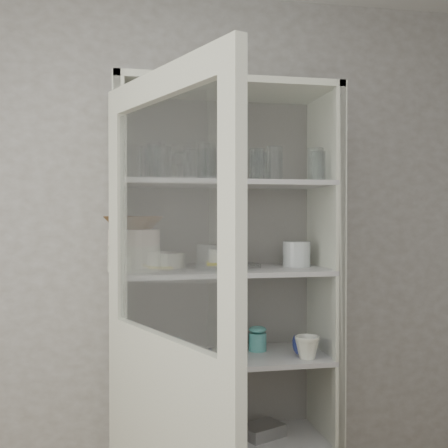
{
  "coord_description": "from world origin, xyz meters",
  "views": [
    {
      "loc": [
        -0.3,
        -1.26,
        1.51
      ],
      "look_at": [
        0.2,
        1.27,
        1.47
      ],
      "focal_mm": 45.0,
      "sensor_mm": 36.0,
      "label": 1
    }
  ],
  "objects_px": {
    "cream_bowl": "(134,238)",
    "tin_box": "(262,431)",
    "teal_jar": "(258,340)",
    "pantry_cabinet": "(221,335)",
    "goblet_3": "(259,165)",
    "mug_teal": "(236,341)",
    "cupboard_door": "(165,402)",
    "terracotta_bowl": "(134,223)",
    "glass_platter": "(223,266)",
    "plate_stack_back": "(163,260)",
    "grey_bowl_stack": "(297,254)",
    "plate_stack_front": "(134,258)",
    "white_ramekin": "(223,255)",
    "white_canister": "(134,343)",
    "yellow_trivet": "(223,263)",
    "mug_blue": "(305,346)",
    "goblet_2": "(229,167)",
    "cream_dish": "(172,437)",
    "measuring_cups": "(212,354)",
    "goblet_1": "(179,165)",
    "mug_white": "(307,347)",
    "goblet_0": "(147,164)"
  },
  "relations": [
    {
      "from": "plate_stack_back",
      "to": "glass_platter",
      "type": "distance_m",
      "value": 0.29
    },
    {
      "from": "cream_bowl",
      "to": "tin_box",
      "type": "bearing_deg",
      "value": 4.35
    },
    {
      "from": "white_ramekin",
      "to": "mug_blue",
      "type": "bearing_deg",
      "value": -15.19
    },
    {
      "from": "glass_platter",
      "to": "teal_jar",
      "type": "xyz_separation_m",
      "value": [
        0.17,
        0.04,
        -0.36
      ]
    },
    {
      "from": "yellow_trivet",
      "to": "cream_dish",
      "type": "bearing_deg",
      "value": -179.06
    },
    {
      "from": "cream_dish",
      "to": "mug_teal",
      "type": "bearing_deg",
      "value": 9.57
    },
    {
      "from": "yellow_trivet",
      "to": "mug_blue",
      "type": "xyz_separation_m",
      "value": [
        0.36,
        -0.1,
        -0.38
      ]
    },
    {
      "from": "tin_box",
      "to": "cream_dish",
      "type": "bearing_deg",
      "value": -178.13
    },
    {
      "from": "goblet_2",
      "to": "measuring_cups",
      "type": "distance_m",
      "value": 0.88
    },
    {
      "from": "goblet_0",
      "to": "white_canister",
      "type": "distance_m",
      "value": 0.82
    },
    {
      "from": "plate_stack_front",
      "to": "cream_dish",
      "type": "relative_size",
      "value": 1.0
    },
    {
      "from": "teal_jar",
      "to": "pantry_cabinet",
      "type": "bearing_deg",
      "value": 174.37
    },
    {
      "from": "glass_platter",
      "to": "white_ramekin",
      "type": "relative_size",
      "value": 2.54
    },
    {
      "from": "pantry_cabinet",
      "to": "cupboard_door",
      "type": "height_order",
      "value": "pantry_cabinet"
    },
    {
      "from": "goblet_2",
      "to": "plate_stack_back",
      "type": "xyz_separation_m",
      "value": [
        -0.32,
        -0.01,
        -0.44
      ]
    },
    {
      "from": "white_canister",
      "to": "terracotta_bowl",
      "type": "bearing_deg",
      "value": -90.0
    },
    {
      "from": "pantry_cabinet",
      "to": "cream_bowl",
      "type": "relative_size",
      "value": 9.29
    },
    {
      "from": "goblet_2",
      "to": "cream_dish",
      "type": "bearing_deg",
      "value": -158.98
    },
    {
      "from": "yellow_trivet",
      "to": "mug_blue",
      "type": "relative_size",
      "value": 1.33
    },
    {
      "from": "mug_teal",
      "to": "white_canister",
      "type": "height_order",
      "value": "white_canister"
    },
    {
      "from": "plate_stack_back",
      "to": "cream_dish",
      "type": "relative_size",
      "value": 0.89
    },
    {
      "from": "terracotta_bowl",
      "to": "white_ramekin",
      "type": "xyz_separation_m",
      "value": [
        0.41,
        0.04,
        -0.15
      ]
    },
    {
      "from": "plate_stack_front",
      "to": "teal_jar",
      "type": "height_order",
      "value": "plate_stack_front"
    },
    {
      "from": "cupboard_door",
      "to": "white_ramekin",
      "type": "distance_m",
      "value": 0.85
    },
    {
      "from": "mug_teal",
      "to": "white_ramekin",
      "type": "bearing_deg",
      "value": -129.42
    },
    {
      "from": "grey_bowl_stack",
      "to": "cream_bowl",
      "type": "bearing_deg",
      "value": -175.93
    },
    {
      "from": "cupboard_door",
      "to": "terracotta_bowl",
      "type": "xyz_separation_m",
      "value": [
        -0.08,
        0.61,
        0.6
      ]
    },
    {
      "from": "white_canister",
      "to": "goblet_3",
      "type": "bearing_deg",
      "value": 9.28
    },
    {
      "from": "cupboard_door",
      "to": "terracotta_bowl",
      "type": "bearing_deg",
      "value": 165.31
    },
    {
      "from": "plate_stack_back",
      "to": "mug_blue",
      "type": "relative_size",
      "value": 1.78
    },
    {
      "from": "cream_bowl",
      "to": "mug_blue",
      "type": "distance_m",
      "value": 0.92
    },
    {
      "from": "goblet_3",
      "to": "measuring_cups",
      "type": "bearing_deg",
      "value": -146.17
    },
    {
      "from": "cupboard_door",
      "to": "measuring_cups",
      "type": "distance_m",
      "value": 0.64
    },
    {
      "from": "white_canister",
      "to": "goblet_1",
      "type": "bearing_deg",
      "value": 16.11
    },
    {
      "from": "pantry_cabinet",
      "to": "glass_platter",
      "type": "xyz_separation_m",
      "value": [
        -0.0,
        -0.06,
        0.33
      ]
    },
    {
      "from": "glass_platter",
      "to": "plate_stack_front",
      "type": "bearing_deg",
      "value": -175.04
    },
    {
      "from": "terracotta_bowl",
      "to": "grey_bowl_stack",
      "type": "relative_size",
      "value": 1.91
    },
    {
      "from": "mug_teal",
      "to": "mug_white",
      "type": "distance_m",
      "value": 0.34
    },
    {
      "from": "plate_stack_front",
      "to": "white_canister",
      "type": "xyz_separation_m",
      "value": [
        0.0,
        0.06,
        -0.39
      ]
    },
    {
      "from": "plate_stack_back",
      "to": "grey_bowl_stack",
      "type": "relative_size",
      "value": 1.59
    },
    {
      "from": "mug_teal",
      "to": "tin_box",
      "type": "bearing_deg",
      "value": -1.41
    },
    {
      "from": "goblet_2",
      "to": "goblet_1",
      "type": "bearing_deg",
      "value": -174.23
    },
    {
      "from": "cream_bowl",
      "to": "yellow_trivet",
      "type": "height_order",
      "value": "cream_bowl"
    },
    {
      "from": "cream_dish",
      "to": "tin_box",
      "type": "height_order",
      "value": "cream_dish"
    },
    {
      "from": "cupboard_door",
      "to": "plate_stack_back",
      "type": "height_order",
      "value": "cupboard_door"
    },
    {
      "from": "grey_bowl_stack",
      "to": "cream_dish",
      "type": "xyz_separation_m",
      "value": [
        -0.6,
        -0.02,
        -0.82
      ]
    },
    {
      "from": "goblet_3",
      "to": "tin_box",
      "type": "xyz_separation_m",
      "value": [
        -0.01,
        -0.11,
        -1.26
      ]
    },
    {
      "from": "glass_platter",
      "to": "terracotta_bowl",
      "type": "bearing_deg",
      "value": -175.04
    },
    {
      "from": "cream_bowl",
      "to": "tin_box",
      "type": "height_order",
      "value": "cream_bowl"
    },
    {
      "from": "goblet_3",
      "to": "mug_white",
      "type": "height_order",
      "value": "goblet_3"
    }
  ]
}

